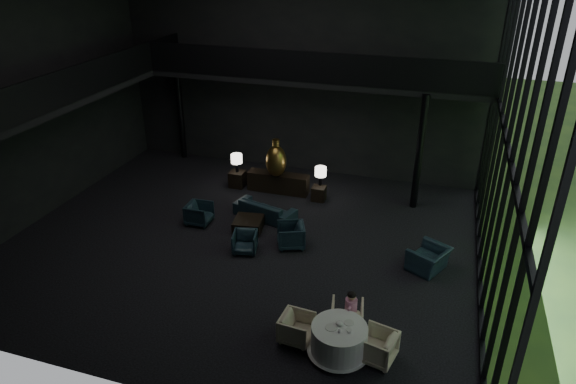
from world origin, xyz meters
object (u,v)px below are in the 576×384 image
(table_lamp_right, at_px, (321,172))
(console, at_px, (278,183))
(lounge_armchair_west, at_px, (199,213))
(sofa, at_px, (265,206))
(dining_chair_north, at_px, (347,315))
(table_lamp_left, at_px, (237,159))
(bronze_urn, at_px, (276,161))
(dining_table, at_px, (339,342))
(dining_chair_west, at_px, (297,328))
(side_table_left, at_px, (238,179))
(window_armchair, at_px, (429,256))
(side_table_right, at_px, (319,193))
(lounge_armchair_south, at_px, (245,242))
(lounge_armchair_east, at_px, (291,234))
(coffee_table, at_px, (248,224))
(dining_chair_east, at_px, (377,345))
(child, at_px, (351,303))

(table_lamp_right, bearing_deg, console, 178.56)
(lounge_armchair_west, bearing_deg, console, -31.05)
(sofa, bearing_deg, dining_chair_north, 143.84)
(table_lamp_right, bearing_deg, table_lamp_left, 179.99)
(bronze_urn, bearing_deg, dining_table, -61.50)
(lounge_armchair_west, distance_m, dining_chair_west, 6.29)
(side_table_left, distance_m, window_armchair, 7.99)
(side_table_right, height_order, table_lamp_right, table_lamp_right)
(lounge_armchair_south, bearing_deg, table_lamp_right, 60.71)
(bronze_urn, relative_size, table_lamp_right, 2.04)
(lounge_armchair_east, xyz_separation_m, coffee_table, (-1.58, 0.51, -0.23))
(lounge_armchair_east, bearing_deg, coffee_table, -129.73)
(side_table_right, xyz_separation_m, window_armchair, (4.01, -3.26, 0.20))
(side_table_left, bearing_deg, dining_chair_north, -49.72)
(table_lamp_left, relative_size, dining_chair_north, 0.92)
(table_lamp_right, xyz_separation_m, window_armchair, (4.01, -3.44, -0.54))
(lounge_armchair_west, distance_m, dining_chair_east, 7.79)
(side_table_left, bearing_deg, lounge_armchair_south, -64.65)
(table_lamp_left, bearing_deg, sofa, -47.38)
(table_lamp_right, relative_size, lounge_armchair_west, 0.87)
(dining_chair_east, bearing_deg, coffee_table, -119.54)
(dining_table, bearing_deg, side_table_left, 126.72)
(bronze_urn, xyz_separation_m, dining_chair_north, (3.93, -6.35, -0.94))
(lounge_armchair_south, bearing_deg, window_armchair, -5.02)
(lounge_armchair_east, relative_size, window_armchair, 0.81)
(console, bearing_deg, bronze_urn, -90.00)
(side_table_right, height_order, coffee_table, side_table_right)
(console, distance_m, dining_chair_east, 8.78)
(lounge_armchair_east, bearing_deg, lounge_armchair_south, -81.12)
(lounge_armchair_south, distance_m, window_armchair, 5.30)
(lounge_armchair_east, relative_size, dining_chair_north, 1.12)
(side_table_left, bearing_deg, coffee_table, -61.46)
(side_table_right, bearing_deg, lounge_armchair_west, -139.54)
(side_table_right, height_order, dining_chair_north, dining_chair_north)
(coffee_table, xyz_separation_m, dining_chair_east, (4.79, -4.41, 0.19))
(table_lamp_left, xyz_separation_m, coffee_table, (1.58, -2.91, -0.90))
(dining_table, bearing_deg, sofa, 124.32)
(table_lamp_right, relative_size, lounge_armchair_east, 0.80)
(sofa, xyz_separation_m, dining_chair_north, (3.72, -4.56, -0.03))
(lounge_armchair_south, height_order, window_armchair, window_armchair)
(dining_chair_east, bearing_deg, child, -123.54)
(bronze_urn, height_order, lounge_armchair_west, bronze_urn)
(bronze_urn, height_order, child, bronze_urn)
(coffee_table, xyz_separation_m, child, (4.02, -3.61, 0.56))
(table_lamp_right, relative_size, window_armchair, 0.65)
(dining_chair_west, height_order, child, child)
(lounge_armchair_south, bearing_deg, bronze_urn, 82.59)
(side_table_left, bearing_deg, dining_chair_east, -49.00)
(console, bearing_deg, side_table_right, -7.76)
(bronze_urn, xyz_separation_m, window_armchair, (5.61, -3.26, -0.86))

